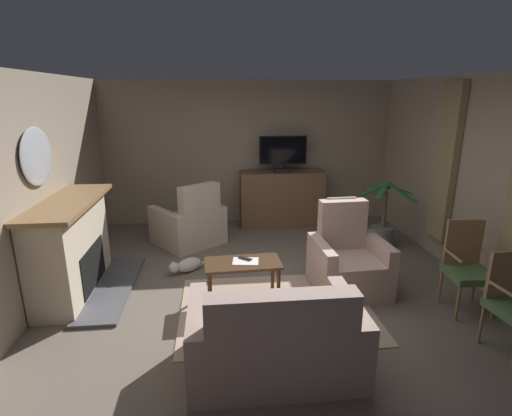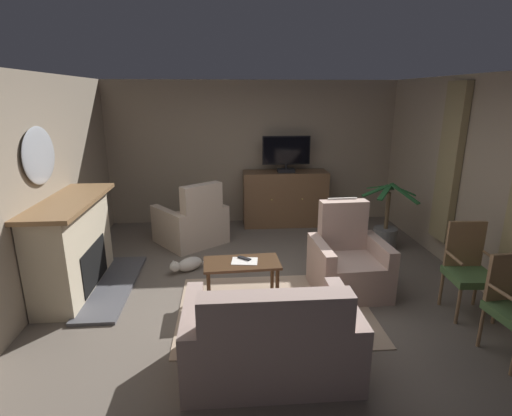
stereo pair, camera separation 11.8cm
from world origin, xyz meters
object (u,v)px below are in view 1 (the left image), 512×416
(coffee_table, at_px, (243,267))
(armchair_in_far_corner, at_px, (348,263))
(potted_plant_tall_palm_by_window, at_px, (382,232))
(tv_remote, at_px, (245,259))
(folded_newspaper, at_px, (246,261))
(sofa_floral, at_px, (275,340))
(wall_mirror_oval, at_px, (37,156))
(tv_cabinet, at_px, (282,199))
(armchair_facing_sofa, at_px, (190,225))
(cat, at_px, (187,265))
(side_chair_far_end, at_px, (467,265))
(fireplace, at_px, (73,249))
(television, at_px, (283,153))

(coffee_table, distance_m, armchair_in_far_corner, 1.32)
(potted_plant_tall_palm_by_window, bearing_deg, tv_remote, -149.22)
(folded_newspaper, height_order, potted_plant_tall_palm_by_window, potted_plant_tall_palm_by_window)
(sofa_floral, relative_size, potted_plant_tall_palm_by_window, 1.40)
(wall_mirror_oval, distance_m, tv_cabinet, 4.13)
(armchair_facing_sofa, bearing_deg, potted_plant_tall_palm_by_window, -8.85)
(tv_cabinet, xyz_separation_m, cat, (-1.63, -1.92, -0.38))
(tv_cabinet, bearing_deg, tv_remote, -108.26)
(cat, bearing_deg, potted_plant_tall_palm_by_window, 11.34)
(side_chair_far_end, distance_m, cat, 3.46)
(folded_newspaper, xyz_separation_m, sofa_floral, (0.16, -1.30, -0.18))
(wall_mirror_oval, height_order, sofa_floral, wall_mirror_oval)
(folded_newspaper, bearing_deg, tv_cabinet, 79.25)
(armchair_facing_sofa, xyz_separation_m, side_chair_far_end, (3.20, -2.36, 0.21))
(folded_newspaper, bearing_deg, armchair_in_far_corner, 12.58)
(fireplace, relative_size, television, 2.06)
(folded_newspaper, relative_size, sofa_floral, 0.20)
(tv_cabinet, height_order, tv_remote, tv_cabinet)
(cat, bearing_deg, coffee_table, -49.00)
(tv_remote, xyz_separation_m, armchair_facing_sofa, (-0.76, 1.84, -0.17))
(fireplace, xyz_separation_m, tv_cabinet, (2.95, 2.33, -0.08))
(cat, bearing_deg, fireplace, -162.72)
(tv_cabinet, bearing_deg, side_chair_far_end, -64.06)
(armchair_in_far_corner, distance_m, potted_plant_tall_palm_by_window, 1.65)
(side_chair_far_end, bearing_deg, sofa_floral, -159.88)
(armchair_in_far_corner, bearing_deg, potted_plant_tall_palm_by_window, 52.17)
(wall_mirror_oval, relative_size, armchair_facing_sofa, 0.62)
(tv_cabinet, bearing_deg, sofa_floral, -100.18)
(coffee_table, relative_size, cat, 1.47)
(tv_remote, distance_m, cat, 1.13)
(wall_mirror_oval, distance_m, sofa_floral, 3.30)
(coffee_table, height_order, cat, coffee_table)
(wall_mirror_oval, distance_m, tv_remote, 2.62)
(wall_mirror_oval, height_order, potted_plant_tall_palm_by_window, wall_mirror_oval)
(television, height_order, side_chair_far_end, television)
(armchair_facing_sofa, bearing_deg, sofa_floral, -73.94)
(tv_remote, bearing_deg, television, -68.51)
(potted_plant_tall_palm_by_window, bearing_deg, cat, -168.66)
(coffee_table, bearing_deg, wall_mirror_oval, 169.63)
(wall_mirror_oval, bearing_deg, tv_cabinet, 36.09)
(tv_remote, bearing_deg, sofa_floral, 136.72)
(television, xyz_separation_m, tv_remote, (-0.88, -2.62, -0.86))
(television, distance_m, coffee_table, 2.99)
(folded_newspaper, xyz_separation_m, cat, (-0.75, 0.81, -0.38))
(folded_newspaper, distance_m, armchair_facing_sofa, 2.05)
(folded_newspaper, bearing_deg, side_chair_far_end, -3.70)
(coffee_table, bearing_deg, fireplace, 168.39)
(tv_cabinet, xyz_separation_m, armchair_facing_sofa, (-1.65, -0.83, -0.16))
(sofa_floral, xyz_separation_m, armchair_in_far_corner, (1.12, 1.42, 0.04))
(television, xyz_separation_m, potted_plant_tall_palm_by_window, (1.41, -1.26, -1.10))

